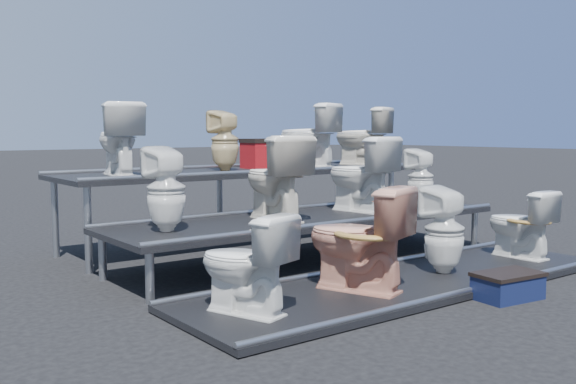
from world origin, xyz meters
TOP-DOWN VIEW (x-y plane):
  - ground at (0.00, 0.00)m, footprint 80.00×80.00m
  - tier_front at (0.00, -1.30)m, footprint 4.20×1.20m
  - tier_mid at (0.00, 0.00)m, footprint 4.20×1.20m
  - tier_back at (0.00, 1.30)m, footprint 4.20×1.20m
  - toilet_0 at (-1.66, -1.30)m, footprint 0.59×0.77m
  - toilet_1 at (-0.60, -1.30)m, footprint 0.72×0.92m
  - toilet_2 at (0.44, -1.30)m, footprint 0.37×0.38m
  - toilet_3 at (1.60, -1.30)m, footprint 0.38×0.66m
  - toilet_4 at (-1.59, 0.00)m, footprint 0.34×0.34m
  - toilet_5 at (-0.46, 0.00)m, footprint 0.54×0.84m
  - toilet_6 at (0.65, 0.00)m, footprint 0.52×0.82m
  - toilet_7 at (1.61, 0.00)m, footprint 0.32×0.32m
  - toilet_8 at (-1.47, 1.30)m, footprint 0.53×0.78m
  - toilet_9 at (-0.21, 1.30)m, footprint 0.34×0.35m
  - toilet_10 at (0.99, 1.30)m, footprint 0.67×0.87m
  - toilet_11 at (1.92, 1.30)m, footprint 0.67×0.84m
  - red_crate at (0.40, 1.44)m, footprint 0.43×0.35m
  - step_stool at (0.31, -2.04)m, footprint 0.55×0.37m

SIDE VIEW (x-z plane):
  - ground at x=0.00m, z-range 0.00..0.00m
  - tier_front at x=0.00m, z-range 0.00..0.06m
  - step_stool at x=0.31m, z-range 0.00..0.18m
  - tier_mid at x=0.00m, z-range 0.00..0.46m
  - toilet_3 at x=1.60m, z-range 0.06..0.73m
  - toilet_0 at x=-1.66m, z-range 0.06..0.76m
  - tier_back at x=0.00m, z-range 0.00..0.86m
  - toilet_2 at x=0.44m, z-range 0.06..0.83m
  - toilet_1 at x=-0.60m, z-range 0.06..0.89m
  - toilet_7 at x=1.61m, z-range 0.46..1.11m
  - toilet_4 at x=-1.59m, z-range 0.46..1.18m
  - toilet_6 at x=0.65m, z-range 0.46..1.25m
  - toilet_5 at x=-0.46m, z-range 0.46..1.27m
  - red_crate at x=0.40m, z-range 0.86..1.17m
  - toilet_9 at x=-0.21m, z-range 0.86..1.55m
  - toilet_8 at x=-1.47m, z-range 0.86..1.59m
  - toilet_11 at x=1.92m, z-range 0.86..1.61m
  - toilet_10 at x=0.99m, z-range 0.86..1.64m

